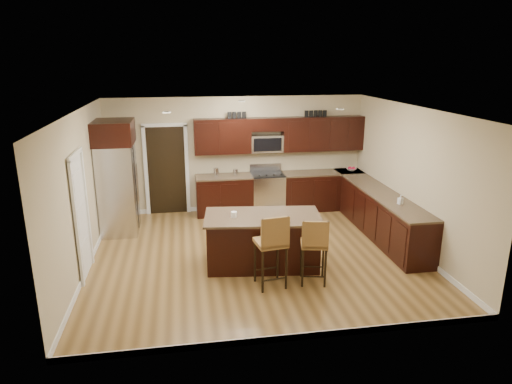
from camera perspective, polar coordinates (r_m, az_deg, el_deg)
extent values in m
plane|color=olive|center=(8.62, -0.01, -7.85)|extent=(6.00, 6.00, 0.00)
plane|color=silver|center=(7.90, -0.01, 10.29)|extent=(6.00, 6.00, 0.00)
plane|color=#BFB089|center=(10.81, -2.39, 4.71)|extent=(6.00, 0.00, 6.00)
plane|color=#BFB089|center=(8.24, -21.06, -0.15)|extent=(0.00, 5.50, 5.50)
plane|color=#BFB089|center=(9.13, 18.92, 1.61)|extent=(0.00, 5.50, 5.50)
cube|color=black|center=(10.71, -4.00, -0.46)|extent=(1.30, 0.60, 0.88)
cube|color=black|center=(11.17, 8.25, 0.12)|extent=(1.94, 0.60, 0.88)
cube|color=black|center=(9.66, 15.55, -2.95)|extent=(0.60, 3.35, 0.88)
cube|color=brown|center=(10.58, -4.04, 1.92)|extent=(1.30, 0.63, 0.04)
cube|color=brown|center=(11.05, 8.34, 2.41)|extent=(1.94, 0.63, 0.04)
cube|color=brown|center=(9.52, 15.76, -0.34)|extent=(0.63, 3.35, 0.04)
cube|color=black|center=(10.52, -4.22, 6.96)|extent=(1.30, 0.33, 0.80)
cube|color=black|center=(10.99, 8.33, 7.24)|extent=(1.94, 0.33, 0.80)
cube|color=black|center=(10.63, 1.35, 8.46)|extent=(0.76, 0.33, 0.30)
cube|color=silver|center=(10.84, 1.43, -0.15)|extent=(0.76, 0.64, 0.90)
cube|color=black|center=(10.72, 1.44, 2.21)|extent=(0.76, 0.60, 0.03)
cube|color=black|center=(10.56, 1.73, -0.61)|extent=(0.65, 0.01, 0.45)
cube|color=silver|center=(10.95, 1.18, 3.11)|extent=(0.76, 0.05, 0.18)
cube|color=silver|center=(10.72, 1.32, 6.09)|extent=(0.76, 0.31, 0.40)
cube|color=black|center=(10.79, -11.10, 2.65)|extent=(0.85, 0.03, 2.06)
cube|color=white|center=(8.05, -21.08, -3.00)|extent=(0.03, 0.80, 2.04)
cube|color=black|center=(8.08, 0.82, -6.19)|extent=(2.00, 1.17, 0.88)
cube|color=brown|center=(7.91, 0.84, -3.12)|extent=(2.12, 1.29, 0.04)
cube|color=black|center=(8.24, 0.81, -8.73)|extent=(1.92, 1.09, 0.09)
cube|color=olive|center=(7.25, 1.84, -6.33)|extent=(0.52, 0.52, 0.07)
cube|color=olive|center=(6.98, 2.43, -5.13)|extent=(0.46, 0.11, 0.49)
cylinder|color=black|center=(7.20, 0.55, -9.88)|extent=(0.04, 0.04, 0.71)
cylinder|color=black|center=(7.27, 3.65, -9.63)|extent=(0.04, 0.04, 0.71)
cylinder|color=black|center=(7.55, 0.03, -8.57)|extent=(0.04, 0.04, 0.71)
cylinder|color=black|center=(7.62, 2.99, -8.35)|extent=(0.04, 0.04, 0.71)
cube|color=olive|center=(7.44, 7.25, -6.40)|extent=(0.50, 0.50, 0.06)
cube|color=olive|center=(7.18, 7.43, -5.37)|extent=(0.42, 0.13, 0.45)
cylinder|color=black|center=(7.38, 6.19, -9.57)|extent=(0.04, 0.04, 0.65)
cylinder|color=black|center=(7.48, 8.88, -9.31)|extent=(0.04, 0.04, 0.65)
cylinder|color=black|center=(7.69, 5.48, -8.42)|extent=(0.04, 0.04, 0.65)
cylinder|color=black|center=(7.79, 8.06, -8.19)|extent=(0.04, 0.04, 0.65)
cube|color=silver|center=(9.86, -16.84, 0.38)|extent=(0.72, 0.94, 1.87)
cube|color=black|center=(9.82, -14.74, 0.48)|extent=(0.01, 0.02, 1.78)
cylinder|color=silver|center=(9.72, -14.66, 0.89)|extent=(0.02, 0.02, 0.83)
cylinder|color=silver|center=(9.87, -14.59, 1.14)|extent=(0.02, 0.02, 0.83)
cube|color=black|center=(9.62, -17.42, 7.12)|extent=(0.78, 1.00, 0.48)
cube|color=olive|center=(10.25, 5.02, -3.82)|extent=(0.94, 0.68, 0.01)
imported|color=silver|center=(11.28, 11.85, 2.78)|extent=(0.34, 0.34, 0.06)
imported|color=#B2B2B2|center=(8.91, 17.61, -0.90)|extent=(0.10, 0.11, 0.18)
cylinder|color=silver|center=(10.54, -5.00, 2.49)|extent=(0.12, 0.12, 0.19)
cylinder|color=silver|center=(10.59, -2.59, 2.47)|extent=(0.11, 0.11, 0.15)
cylinder|color=white|center=(7.82, -2.78, -2.83)|extent=(0.10, 0.10, 0.10)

